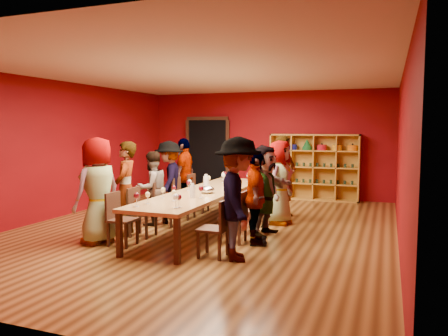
% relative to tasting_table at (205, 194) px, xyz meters
% --- Properties ---
extents(room_shell, '(7.10, 9.10, 3.04)m').
position_rel_tasting_table_xyz_m(room_shell, '(0.00, 0.00, 0.80)').
color(room_shell, '#573517').
rests_on(room_shell, ground).
extents(tasting_table, '(1.10, 4.50, 0.75)m').
position_rel_tasting_table_xyz_m(tasting_table, '(0.00, 0.00, 0.00)').
color(tasting_table, '#AE7F48').
rests_on(tasting_table, ground).
extents(doorway, '(1.40, 0.17, 2.30)m').
position_rel_tasting_table_xyz_m(doorway, '(-1.80, 4.43, 0.42)').
color(doorway, black).
rests_on(doorway, ground).
extents(shelving_unit, '(2.40, 0.40, 1.80)m').
position_rel_tasting_table_xyz_m(shelving_unit, '(1.40, 4.32, 0.28)').
color(shelving_unit, '#B88229').
rests_on(shelving_unit, ground).
extents(chair_person_left_0, '(0.42, 0.42, 0.89)m').
position_rel_tasting_table_xyz_m(chair_person_left_0, '(-0.91, -1.57, -0.20)').
color(chair_person_left_0, black).
rests_on(chair_person_left_0, ground).
extents(person_left_0, '(0.69, 0.98, 1.81)m').
position_rel_tasting_table_xyz_m(person_left_0, '(-1.31, -1.57, 0.21)').
color(person_left_0, '#C88695').
rests_on(person_left_0, ground).
extents(chair_person_left_1, '(0.42, 0.42, 0.89)m').
position_rel_tasting_table_xyz_m(chair_person_left_1, '(-0.91, -0.93, -0.20)').
color(chair_person_left_1, black).
rests_on(chair_person_left_1, ground).
extents(person_left_1, '(0.65, 0.75, 1.72)m').
position_rel_tasting_table_xyz_m(person_left_1, '(-1.18, -0.93, 0.16)').
color(person_left_1, '#5581B0').
rests_on(person_left_1, ground).
extents(chair_person_left_2, '(0.42, 0.42, 0.89)m').
position_rel_tasting_table_xyz_m(chair_person_left_2, '(-0.91, -0.01, -0.20)').
color(chair_person_left_2, black).
rests_on(chair_person_left_2, ground).
extents(person_left_2, '(0.66, 0.83, 1.50)m').
position_rel_tasting_table_xyz_m(person_left_2, '(-1.17, -0.01, 0.05)').
color(person_left_2, '#505055').
rests_on(person_left_2, ground).
extents(chair_person_left_3, '(0.42, 0.42, 0.89)m').
position_rel_tasting_table_xyz_m(chair_person_left_3, '(-0.91, 0.77, -0.20)').
color(chair_person_left_3, black).
rests_on(chair_person_left_3, ground).
extents(person_left_3, '(0.78, 1.18, 1.69)m').
position_rel_tasting_table_xyz_m(person_left_3, '(-1.18, 0.77, 0.14)').
color(person_left_3, '#547DAD').
rests_on(person_left_3, ground).
extents(chair_person_left_4, '(0.42, 0.42, 0.89)m').
position_rel_tasting_table_xyz_m(chair_person_left_4, '(-0.91, 1.55, -0.20)').
color(chair_person_left_4, black).
rests_on(chair_person_left_4, ground).
extents(person_left_4, '(0.57, 1.06, 1.73)m').
position_rel_tasting_table_xyz_m(person_left_4, '(-1.19, 1.55, 0.16)').
color(person_left_4, '#5672B1').
rests_on(person_left_4, ground).
extents(chair_person_right_0, '(0.42, 0.42, 0.89)m').
position_rel_tasting_table_xyz_m(chair_person_right_0, '(0.91, -1.63, -0.20)').
color(chair_person_right_0, black).
rests_on(chair_person_right_0, ground).
extents(person_right_0, '(0.92, 1.29, 1.84)m').
position_rel_tasting_table_xyz_m(person_right_0, '(1.23, -1.63, 0.22)').
color(person_right_0, '#6091C5').
rests_on(person_right_0, ground).
extents(chair_person_right_1, '(0.42, 0.42, 0.89)m').
position_rel_tasting_table_xyz_m(chair_person_right_1, '(0.91, -0.72, -0.20)').
color(chair_person_right_1, black).
rests_on(chair_person_right_1, ground).
extents(person_right_1, '(0.70, 1.01, 1.58)m').
position_rel_tasting_table_xyz_m(person_right_1, '(1.23, -0.72, 0.09)').
color(person_right_1, '#557CAF').
rests_on(person_right_1, ground).
extents(chair_person_right_2, '(0.42, 0.42, 0.89)m').
position_rel_tasting_table_xyz_m(chair_person_right_2, '(0.91, -0.02, -0.20)').
color(chair_person_right_2, black).
rests_on(chair_person_right_2, ground).
extents(person_right_2, '(0.72, 1.60, 1.66)m').
position_rel_tasting_table_xyz_m(person_right_2, '(1.19, -0.02, 0.13)').
color(person_right_2, '#557EB0').
rests_on(person_right_2, ground).
extents(chair_person_right_3, '(0.42, 0.42, 0.89)m').
position_rel_tasting_table_xyz_m(chair_person_right_3, '(0.91, 0.99, -0.20)').
color(chair_person_right_3, black).
rests_on(chair_person_right_3, ground).
extents(person_right_3, '(0.56, 0.89, 1.71)m').
position_rel_tasting_table_xyz_m(person_right_3, '(1.22, 0.99, 0.16)').
color(person_right_3, '#577FB4').
rests_on(person_right_3, ground).
extents(chair_person_right_4, '(0.42, 0.42, 0.89)m').
position_rel_tasting_table_xyz_m(chair_person_right_4, '(0.91, 1.73, -0.20)').
color(chair_person_right_4, black).
rests_on(chair_person_right_4, ground).
extents(person_right_4, '(0.66, 0.77, 1.80)m').
position_rel_tasting_table_xyz_m(person_right_4, '(1.18, 1.73, 0.20)').
color(person_right_4, pink).
rests_on(person_right_4, ground).
extents(wine_glass_0, '(0.08, 0.08, 0.19)m').
position_rel_tasting_table_xyz_m(wine_glass_0, '(-0.03, -1.26, 0.19)').
color(wine_glass_0, white).
rests_on(wine_glass_0, tasting_table).
extents(wine_glass_1, '(0.08, 0.08, 0.21)m').
position_rel_tasting_table_xyz_m(wine_glass_1, '(-0.33, 0.01, 0.20)').
color(wine_glass_1, white).
rests_on(wine_glass_1, tasting_table).
extents(wine_glass_2, '(0.08, 0.08, 0.19)m').
position_rel_tasting_table_xyz_m(wine_glass_2, '(-0.36, -1.03, 0.19)').
color(wine_glass_2, white).
rests_on(wine_glass_2, tasting_table).
extents(wine_glass_3, '(0.09, 0.09, 0.21)m').
position_rel_tasting_table_xyz_m(wine_glass_3, '(0.29, 0.86, 0.21)').
color(wine_glass_3, white).
rests_on(wine_glass_3, tasting_table).
extents(wine_glass_4, '(0.08, 0.08, 0.20)m').
position_rel_tasting_table_xyz_m(wine_glass_4, '(-0.30, -1.65, 0.19)').
color(wine_glass_4, white).
rests_on(wine_glass_4, tasting_table).
extents(wine_glass_5, '(0.08, 0.08, 0.21)m').
position_rel_tasting_table_xyz_m(wine_glass_5, '(0.33, 0.94, 0.20)').
color(wine_glass_5, white).
rests_on(wine_glass_5, tasting_table).
extents(wine_glass_6, '(0.07, 0.07, 0.19)m').
position_rel_tasting_table_xyz_m(wine_glass_6, '(-0.30, -0.73, 0.19)').
color(wine_glass_6, white).
rests_on(wine_glass_6, tasting_table).
extents(wine_glass_7, '(0.08, 0.08, 0.20)m').
position_rel_tasting_table_xyz_m(wine_glass_7, '(-0.27, 1.80, 0.20)').
color(wine_glass_7, white).
rests_on(wine_glass_7, tasting_table).
extents(wine_glass_8, '(0.08, 0.08, 0.20)m').
position_rel_tasting_table_xyz_m(wine_glass_8, '(-0.28, 0.84, 0.20)').
color(wine_glass_8, white).
rests_on(wine_glass_8, tasting_table).
extents(wine_glass_9, '(0.09, 0.09, 0.22)m').
position_rel_tasting_table_xyz_m(wine_glass_9, '(-0.33, -1.92, 0.21)').
color(wine_glass_9, white).
rests_on(wine_glass_9, tasting_table).
extents(wine_glass_10, '(0.08, 0.08, 0.20)m').
position_rel_tasting_table_xyz_m(wine_glass_10, '(0.29, 1.80, 0.20)').
color(wine_glass_10, white).
rests_on(wine_glass_10, tasting_table).
extents(wine_glass_11, '(0.08, 0.08, 0.20)m').
position_rel_tasting_table_xyz_m(wine_glass_11, '(-0.34, -0.05, 0.19)').
color(wine_glass_11, white).
rests_on(wine_glass_11, tasting_table).
extents(wine_glass_12, '(0.08, 0.08, 0.21)m').
position_rel_tasting_table_xyz_m(wine_glass_12, '(0.32, -1.76, 0.20)').
color(wine_glass_12, white).
rests_on(wine_glass_12, tasting_table).
extents(wine_glass_13, '(0.09, 0.09, 0.21)m').
position_rel_tasting_table_xyz_m(wine_glass_13, '(-0.14, 1.35, 0.21)').
color(wine_glass_13, white).
rests_on(wine_glass_13, tasting_table).
extents(wine_glass_14, '(0.09, 0.09, 0.22)m').
position_rel_tasting_table_xyz_m(wine_glass_14, '(0.26, -0.79, 0.21)').
color(wine_glass_14, white).
rests_on(wine_glass_14, tasting_table).
extents(wine_glass_15, '(0.08, 0.08, 0.19)m').
position_rel_tasting_table_xyz_m(wine_glass_15, '(-0.33, 1.85, 0.19)').
color(wine_glass_15, white).
rests_on(wine_glass_15, tasting_table).
extents(wine_glass_16, '(0.09, 0.09, 0.22)m').
position_rel_tasting_table_xyz_m(wine_glass_16, '(0.29, -1.82, 0.21)').
color(wine_glass_16, white).
rests_on(wine_glass_16, tasting_table).
extents(wine_glass_17, '(0.07, 0.07, 0.19)m').
position_rel_tasting_table_xyz_m(wine_glass_17, '(0.36, 1.62, 0.19)').
color(wine_glass_17, white).
rests_on(wine_glass_17, tasting_table).
extents(spittoon_bowl, '(0.27, 0.27, 0.15)m').
position_rel_tasting_table_xyz_m(spittoon_bowl, '(0.15, -0.23, 0.11)').
color(spittoon_bowl, silver).
rests_on(spittoon_bowl, tasting_table).
extents(carafe_a, '(0.13, 0.13, 0.29)m').
position_rel_tasting_table_xyz_m(carafe_a, '(-0.14, 0.36, 0.18)').
color(carafe_a, white).
rests_on(carafe_a, tasting_table).
extents(carafe_b, '(0.12, 0.12, 0.25)m').
position_rel_tasting_table_xyz_m(carafe_b, '(0.11, -0.81, 0.16)').
color(carafe_b, white).
rests_on(carafe_b, tasting_table).
extents(wine_bottle, '(0.07, 0.07, 0.28)m').
position_rel_tasting_table_xyz_m(wine_bottle, '(0.08, 1.66, 0.16)').
color(wine_bottle, '#153B18').
rests_on(wine_bottle, tasting_table).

